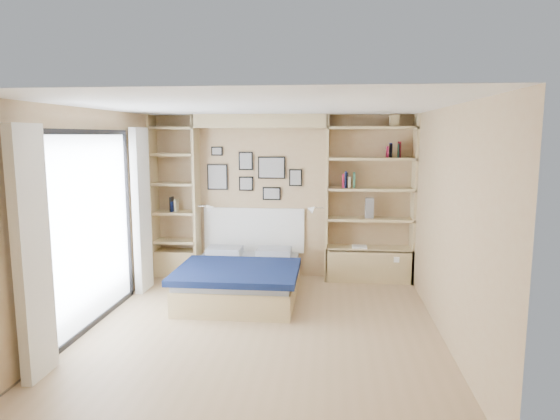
# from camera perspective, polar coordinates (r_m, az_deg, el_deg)

# --- Properties ---
(ground) EXTENTS (4.50, 4.50, 0.00)m
(ground) POSITION_cam_1_polar(r_m,az_deg,el_deg) (5.86, -2.07, -13.44)
(ground) COLOR tan
(ground) RESTS_ON ground
(room_shell) EXTENTS (4.50, 4.50, 4.50)m
(room_shell) POSITION_cam_1_polar(r_m,az_deg,el_deg) (7.09, -3.52, -0.54)
(room_shell) COLOR tan
(room_shell) RESTS_ON ground
(bed) EXTENTS (1.58, 2.08, 1.07)m
(bed) POSITION_cam_1_polar(r_m,az_deg,el_deg) (6.91, -4.36, -7.72)
(bed) COLOR tan
(bed) RESTS_ON ground
(photo_gallery) EXTENTS (1.48, 0.02, 0.82)m
(photo_gallery) POSITION_cam_1_polar(r_m,az_deg,el_deg) (7.72, -3.20, 4.16)
(photo_gallery) COLOR black
(photo_gallery) RESTS_ON ground
(reading_lamps) EXTENTS (1.92, 0.12, 0.15)m
(reading_lamps) POSITION_cam_1_polar(r_m,az_deg,el_deg) (7.54, -2.29, 0.20)
(reading_lamps) COLOR silver
(reading_lamps) RESTS_ON ground
(shelf_decor) EXTENTS (3.47, 0.23, 2.03)m
(shelf_decor) POSITION_cam_1_polar(r_m,az_deg,el_deg) (7.47, 8.25, 4.51)
(shelf_decor) COLOR #A51635
(shelf_decor) RESTS_ON ground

